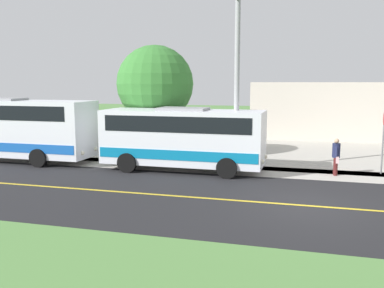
% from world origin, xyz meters
% --- Properties ---
extents(ground_plane, '(120.00, 120.00, 0.00)m').
position_xyz_m(ground_plane, '(0.00, 0.00, 0.00)').
color(ground_plane, '#548442').
extents(road_surface, '(8.00, 100.00, 0.01)m').
position_xyz_m(road_surface, '(0.00, 0.00, 0.00)').
color(road_surface, black).
rests_on(road_surface, ground).
extents(sidewalk, '(2.40, 100.00, 0.01)m').
position_xyz_m(sidewalk, '(-5.20, 0.00, 0.00)').
color(sidewalk, '#B2ADA3').
rests_on(sidewalk, ground).
extents(parking_lot_surface, '(14.00, 36.00, 0.01)m').
position_xyz_m(parking_lot_surface, '(-12.40, 3.00, 0.00)').
color(parking_lot_surface, '#B2ADA3').
rests_on(parking_lot_surface, ground).
extents(road_centre_line, '(0.16, 100.00, 0.00)m').
position_xyz_m(road_centre_line, '(0.00, 0.00, 0.01)').
color(road_centre_line, gold).
rests_on(road_centre_line, ground).
extents(shuttle_bus_front, '(2.66, 7.53, 2.92)m').
position_xyz_m(shuttle_bus_front, '(-4.50, -5.62, 1.61)').
color(shuttle_bus_front, white).
rests_on(shuttle_bus_front, ground).
extents(pedestrian_with_bags, '(0.72, 0.34, 1.63)m').
position_xyz_m(pedestrian_with_bags, '(-5.27, 1.17, 0.87)').
color(pedestrian_with_bags, '#4C1919').
rests_on(pedestrian_with_bags, ground).
extents(stop_sign, '(0.76, 0.07, 2.88)m').
position_xyz_m(stop_sign, '(-6.10, 3.18, 1.96)').
color(stop_sign, slate).
rests_on(stop_sign, ground).
extents(street_light_pole, '(1.97, 0.24, 7.81)m').
position_xyz_m(street_light_pole, '(-4.87, -3.24, 4.31)').
color(street_light_pole, '#9E9EA3').
rests_on(street_light_pole, ground).
extents(tree_curbside, '(4.09, 4.09, 6.03)m').
position_xyz_m(tree_curbside, '(-7.40, -8.04, 3.97)').
color(tree_curbside, brown).
rests_on(tree_curbside, ground).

